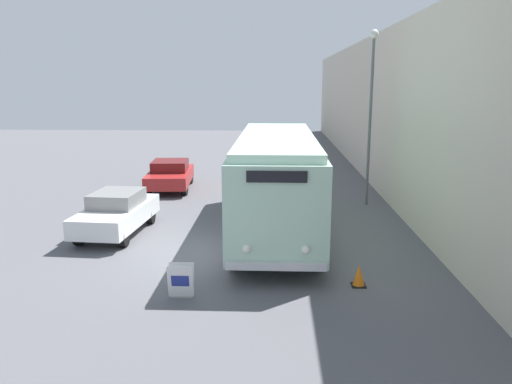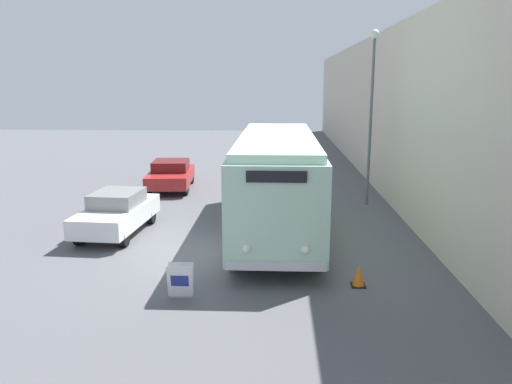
% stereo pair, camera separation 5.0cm
% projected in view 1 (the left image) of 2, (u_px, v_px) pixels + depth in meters
% --- Properties ---
extents(ground_plane, '(80.00, 80.00, 0.00)m').
position_uv_depth(ground_plane, '(208.00, 255.00, 14.89)').
color(ground_plane, '#56565B').
extents(building_wall_right, '(0.30, 60.00, 7.41)m').
position_uv_depth(building_wall_right, '(381.00, 112.00, 23.59)').
color(building_wall_right, beige).
rests_on(building_wall_right, ground_plane).
extents(vintage_bus, '(2.65, 10.15, 3.34)m').
position_uv_depth(vintage_bus, '(277.00, 178.00, 17.01)').
color(vintage_bus, black).
rests_on(vintage_bus, ground_plane).
extents(sign_board, '(0.61, 0.31, 0.82)m').
position_uv_depth(sign_board, '(181.00, 281.00, 11.96)').
color(sign_board, gray).
rests_on(sign_board, ground_plane).
extents(streetlamp, '(0.36, 0.36, 7.11)m').
position_uv_depth(streetlamp, '(371.00, 96.00, 20.16)').
color(streetlamp, '#595E60').
rests_on(streetlamp, ground_plane).
extents(parked_car_near, '(2.02, 4.17, 1.45)m').
position_uv_depth(parked_car_near, '(117.00, 212.00, 16.92)').
color(parked_car_near, black).
rests_on(parked_car_near, ground_plane).
extents(parked_car_mid, '(2.23, 4.28, 1.38)m').
position_uv_depth(parked_car_mid, '(170.00, 175.00, 24.06)').
color(parked_car_mid, black).
rests_on(parked_car_mid, ground_plane).
extents(traffic_cone, '(0.36, 0.36, 0.56)m').
position_uv_depth(traffic_cone, '(359.00, 276.00, 12.60)').
color(traffic_cone, black).
rests_on(traffic_cone, ground_plane).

